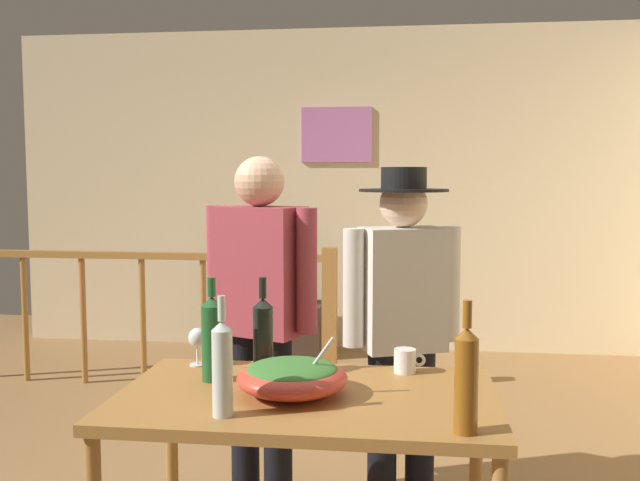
# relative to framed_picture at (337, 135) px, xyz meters

# --- Properties ---
(back_wall) EXTENTS (5.68, 0.10, 2.79)m
(back_wall) POSITION_rel_framed_picture_xyz_m (-0.04, 0.06, -0.48)
(back_wall) COLOR beige
(back_wall) RESTS_ON ground_plane
(framed_picture) EXTENTS (0.61, 0.03, 0.47)m
(framed_picture) POSITION_rel_framed_picture_xyz_m (0.00, 0.00, 0.00)
(framed_picture) COLOR #B86BAE
(stair_railing) EXTENTS (2.82, 0.10, 1.03)m
(stair_railing) POSITION_rel_framed_picture_xyz_m (-0.84, -1.32, -1.25)
(stair_railing) COLOR #9E6B33
(stair_railing) RESTS_ON ground_plane
(tv_console) EXTENTS (0.90, 0.40, 0.44)m
(tv_console) POSITION_rel_framed_picture_xyz_m (-0.54, -0.29, -1.66)
(tv_console) COLOR #38281E
(tv_console) RESTS_ON ground_plane
(flat_screen_tv) EXTENTS (0.63, 0.12, 0.45)m
(flat_screen_tv) POSITION_rel_framed_picture_xyz_m (-0.54, -0.32, -1.17)
(flat_screen_tv) COLOR black
(flat_screen_tv) RESTS_ON tv_console
(serving_table) EXTENTS (1.31, 0.80, 0.77)m
(serving_table) POSITION_rel_framed_picture_xyz_m (0.30, -3.82, -1.18)
(serving_table) COLOR #9E6B33
(serving_table) RESTS_ON ground_plane
(salad_bowl) EXTENTS (0.38, 0.38, 0.21)m
(salad_bowl) POSITION_rel_framed_picture_xyz_m (0.25, -3.84, -1.04)
(salad_bowl) COLOR #CC3D2D
(salad_bowl) RESTS_ON serving_table
(wine_glass) EXTENTS (0.07, 0.07, 0.15)m
(wine_glass) POSITION_rel_framed_picture_xyz_m (-0.18, -3.51, -1.00)
(wine_glass) COLOR silver
(wine_glass) RESTS_ON serving_table
(wine_bottle_amber) EXTENTS (0.07, 0.07, 0.39)m
(wine_bottle_amber) POSITION_rel_framed_picture_xyz_m (0.81, -4.13, -0.94)
(wine_bottle_amber) COLOR brown
(wine_bottle_amber) RESTS_ON serving_table
(wine_bottle_clear) EXTENTS (0.07, 0.07, 0.38)m
(wine_bottle_clear) POSITION_rel_framed_picture_xyz_m (0.07, -4.08, -0.95)
(wine_bottle_clear) COLOR silver
(wine_bottle_clear) RESTS_ON serving_table
(wine_bottle_green) EXTENTS (0.08, 0.08, 0.38)m
(wine_bottle_green) POSITION_rel_framed_picture_xyz_m (-0.07, -3.71, -0.94)
(wine_bottle_green) COLOR #1E5628
(wine_bottle_green) RESTS_ON serving_table
(wine_bottle_dark) EXTENTS (0.08, 0.08, 0.37)m
(wine_bottle_dark) POSITION_rel_framed_picture_xyz_m (0.10, -3.60, -0.95)
(wine_bottle_dark) COLOR black
(wine_bottle_dark) RESTS_ON serving_table
(mug_white) EXTENTS (0.12, 0.08, 0.09)m
(mug_white) POSITION_rel_framed_picture_xyz_m (0.63, -3.51, -1.06)
(mug_white) COLOR white
(mug_white) RESTS_ON serving_table
(person_standing_left) EXTENTS (0.54, 0.35, 1.61)m
(person_standing_left) POSITION_rel_framed_picture_xyz_m (-0.02, -3.08, -0.93)
(person_standing_left) COLOR black
(person_standing_left) RESTS_ON ground_plane
(person_standing_right) EXTENTS (0.51, 0.39, 1.56)m
(person_standing_right) POSITION_rel_framed_picture_xyz_m (0.62, -3.08, -0.97)
(person_standing_right) COLOR black
(person_standing_right) RESTS_ON ground_plane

